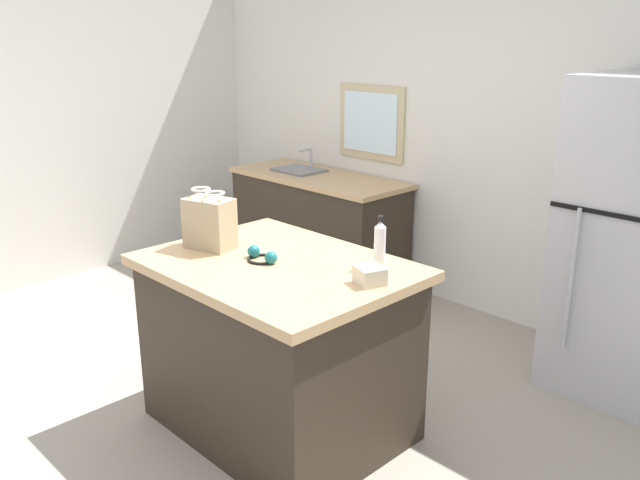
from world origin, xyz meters
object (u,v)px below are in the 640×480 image
at_px(kitchen_island, 279,346).
at_px(shopping_bag, 210,223).
at_px(small_box, 370,275).
at_px(bottle, 380,244).
at_px(ear_defenders, 262,256).

distance_m(kitchen_island, shopping_bag, 0.74).
bearing_deg(small_box, bottle, 119.67).
distance_m(kitchen_island, bottle, 0.77).
xyz_separation_m(shopping_bag, bottle, (0.82, 0.41, -0.02)).
height_order(shopping_bag, bottle, shopping_bag).
bearing_deg(shopping_bag, kitchen_island, 12.61).
height_order(bottle, ear_defenders, bottle).
relative_size(bottle, ear_defenders, 1.29).
distance_m(kitchen_island, ear_defenders, 0.49).
relative_size(shopping_bag, small_box, 2.54).
relative_size(kitchen_island, small_box, 10.70).
relative_size(shopping_bag, bottle, 1.21).
distance_m(shopping_bag, ear_defenders, 0.37).
bearing_deg(shopping_bag, bottle, 26.21).
height_order(kitchen_island, shopping_bag, shopping_bag).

